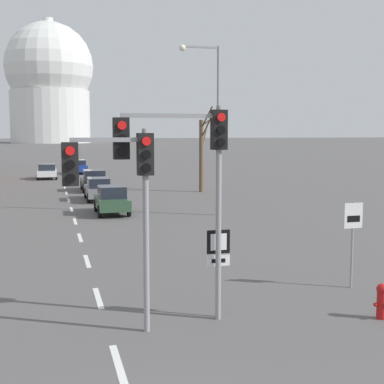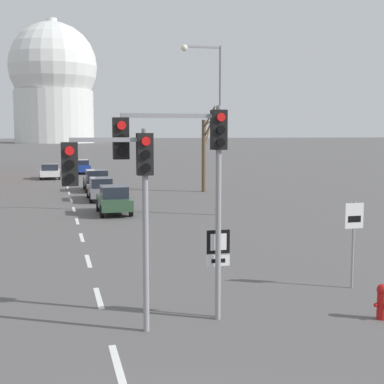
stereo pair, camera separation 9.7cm
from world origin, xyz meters
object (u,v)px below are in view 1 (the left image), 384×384
Objects in this scene: sedan_near_left at (78,167)px; traffic_signal_centre_tall at (120,180)px; speed_limit_sign at (353,229)px; sedan_far_right at (98,189)px; traffic_signal_near_right at (186,158)px; sedan_near_right at (112,200)px; fire_hydrant at (382,300)px; route_sign_post at (218,257)px; street_lamp_right at (212,114)px; sedan_far_left at (47,171)px; sedan_mid_centre at (94,180)px.

traffic_signal_centre_tall is at bearing -91.91° from sedan_near_left.
sedan_far_right is (-5.48, 22.99, -0.99)m from speed_limit_sign.
traffic_signal_near_right reaches higher than speed_limit_sign.
fire_hydrant is at bearing -76.58° from sedan_near_right.
speed_limit_sign is (4.66, 1.40, 0.23)m from route_sign_post.
sedan_far_right is (-5.54, 8.42, -4.87)m from street_lamp_right.
route_sign_post is 17.15m from street_lamp_right.
sedan_near_left is at bearing 88.09° from traffic_signal_centre_tall.
sedan_near_left is 7.00m from sedan_far_left.
traffic_signal_centre_tall is 1.24× the size of sedan_far_left.
traffic_signal_centre_tall reaches higher than route_sign_post.
sedan_far_right is at bearing 100.51° from fire_hydrant.
fire_hydrant is 50.22m from sedan_near_left.
sedan_far_left is at bearing 95.70° from route_sign_post.
sedan_far_left is 0.89× the size of sedan_far_right.
traffic_signal_near_right is 49.06m from sedan_near_left.
traffic_signal_centre_tall is at bearing -93.51° from sedan_mid_centre.
sedan_mid_centre is (0.26, 30.67, -3.20)m from traffic_signal_near_right.
speed_limit_sign is at bearing -72.24° from sedan_near_right.
traffic_signal_near_right is 1.39× the size of sedan_far_left.
traffic_signal_centre_tall is (-1.65, -0.35, -0.45)m from traffic_signal_near_right.
sedan_near_right is (0.24, -30.88, 0.03)m from sedan_near_left.
sedan_near_left is at bearing 61.00° from sedan_far_left.
traffic_signal_near_right is 2.31× the size of route_sign_post.
speed_limit_sign reaches higher than sedan_far_left.
speed_limit_sign is at bearing 74.20° from fire_hydrant.
speed_limit_sign is 0.64× the size of sedan_near_left.
route_sign_post is 0.60× the size of sedan_far_left.
sedan_near_left is 18.29m from sedan_mid_centre.
route_sign_post reaches higher than sedan_mid_centre.
street_lamp_right reaches higher than sedan_far_right.
sedan_near_left is (-0.00, 48.95, -3.25)m from traffic_signal_near_right.
sedan_near_left is 1.06× the size of sedan_near_right.
street_lamp_right is 2.27× the size of sedan_near_left.
route_sign_post is 24.41m from sedan_far_right.
traffic_signal_near_right reaches higher than fire_hydrant.
route_sign_post is 17.95m from sedan_near_right.
fire_hydrant is (6.44, -0.69, -3.11)m from traffic_signal_centre_tall.
route_sign_post is 2.54× the size of fire_hydrant.
sedan_near_right is at bearing 107.76° from speed_limit_sign.
street_lamp_right is at bearing 87.35° from fire_hydrant.
route_sign_post reaches higher than sedan_far_right.
traffic_signal_near_right is at bearing -170.05° from route_sign_post.
sedan_far_right is (-0.21, -6.13, -0.06)m from sedan_mid_centre.
traffic_signal_centre_tall is 7.19m from fire_hydrant.
street_lamp_right reaches higher than sedan_far_left.
sedan_near_right is (0.24, 18.07, -3.22)m from traffic_signal_near_right.
street_lamp_right is at bearing -71.40° from sedan_far_left.
sedan_mid_centre is (-0.61, 30.52, -0.70)m from route_sign_post.
speed_limit_sign is 0.28× the size of street_lamp_right.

